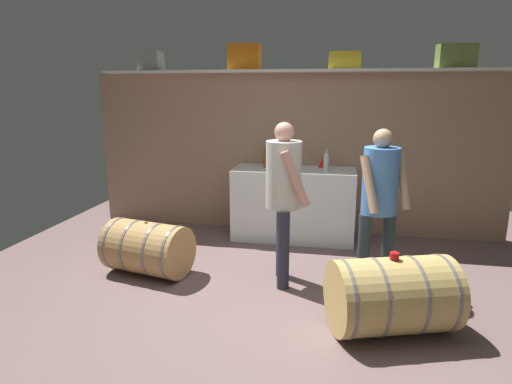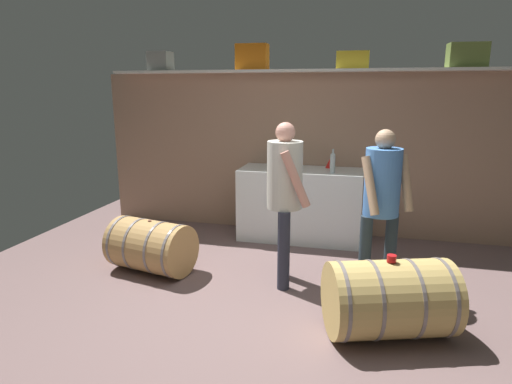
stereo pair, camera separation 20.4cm
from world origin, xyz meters
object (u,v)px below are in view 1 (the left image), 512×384
(tasting_cup, at_px, (395,256))
(visitor_tasting, at_px, (380,193))
(wine_bottle_clear, at_px, (326,162))
(toolcase_olive, at_px, (456,56))
(red_funnel, at_px, (323,163))
(toolcase_yellow, at_px, (345,60))
(wine_barrel_far, at_px, (148,248))
(wine_barrel_near, at_px, (392,295))
(toolcase_orange, at_px, (244,57))
(work_cabinet, at_px, (294,204))
(wine_bottle_amber, at_px, (266,157))
(winemaker_pouring, at_px, (284,187))
(toolcase_grey, at_px, (151,61))
(wine_glass, at_px, (275,158))

(tasting_cup, xyz_separation_m, visitor_tasting, (-0.07, 0.80, 0.31))
(wine_bottle_clear, height_order, visitor_tasting, visitor_tasting)
(toolcase_olive, relative_size, red_funnel, 3.49)
(toolcase_yellow, height_order, red_funnel, toolcase_yellow)
(toolcase_yellow, distance_m, wine_barrel_far, 3.22)
(wine_barrel_near, height_order, visitor_tasting, visitor_tasting)
(red_funnel, bearing_deg, toolcase_orange, 177.79)
(work_cabinet, height_order, wine_barrel_far, work_cabinet)
(wine_barrel_far, bearing_deg, wine_bottle_amber, 67.98)
(toolcase_orange, xyz_separation_m, visitor_tasting, (1.64, -1.54, -1.35))
(wine_bottle_amber, bearing_deg, winemaker_pouring, -73.41)
(wine_barrel_near, relative_size, visitor_tasting, 0.70)
(work_cabinet, relative_size, winemaker_pouring, 0.96)
(toolcase_olive, bearing_deg, wine_barrel_far, -156.21)
(toolcase_grey, distance_m, wine_barrel_near, 4.27)
(toolcase_yellow, distance_m, wine_glass, 1.50)
(wine_barrel_near, bearing_deg, toolcase_yellow, 82.31)
(wine_bottle_amber, xyz_separation_m, wine_glass, (0.08, 0.19, -0.04))
(tasting_cup, bearing_deg, wine_glass, 119.05)
(toolcase_yellow, bearing_deg, red_funnel, -170.65)
(toolcase_grey, height_order, wine_glass, toolcase_grey)
(work_cabinet, distance_m, wine_bottle_clear, 0.73)
(wine_bottle_amber, xyz_separation_m, wine_barrel_far, (-1.01, -1.46, -0.77))
(toolcase_grey, relative_size, wine_barrel_far, 0.30)
(red_funnel, bearing_deg, wine_bottle_clear, -80.61)
(work_cabinet, distance_m, wine_barrel_near, 2.35)
(wine_glass, distance_m, tasting_cup, 2.71)
(wine_glass, bearing_deg, winemaker_pouring, -78.14)
(toolcase_grey, distance_m, work_cabinet, 2.68)
(wine_bottle_amber, bearing_deg, toolcase_olive, 4.90)
(winemaker_pouring, bearing_deg, red_funnel, 158.76)
(wine_glass, bearing_deg, visitor_tasting, -51.29)
(wine_bottle_amber, height_order, visitor_tasting, visitor_tasting)
(toolcase_grey, relative_size, wine_bottle_amber, 0.93)
(toolcase_yellow, bearing_deg, toolcase_grey, 179.15)
(winemaker_pouring, bearing_deg, work_cabinet, 171.49)
(work_cabinet, relative_size, visitor_tasting, 0.99)
(toolcase_grey, distance_m, red_funnel, 2.65)
(wine_bottle_clear, xyz_separation_m, wine_barrel_near, (0.62, -1.95, -0.74))
(winemaker_pouring, bearing_deg, toolcase_yellow, 151.54)
(wine_bottle_clear, relative_size, visitor_tasting, 0.19)
(toolcase_orange, bearing_deg, winemaker_pouring, -64.93)
(wine_bottle_clear, bearing_deg, work_cabinet, 157.27)
(toolcase_olive, xyz_separation_m, wine_barrel_near, (-0.82, -2.34, -1.97))
(toolcase_orange, relative_size, red_funnel, 3.37)
(work_cabinet, relative_size, wine_barrel_far, 1.62)
(wine_bottle_clear, height_order, tasting_cup, wine_bottle_clear)
(wine_bottle_clear, bearing_deg, wine_barrel_near, -72.45)
(tasting_cup, bearing_deg, wine_bottle_clear, 107.42)
(toolcase_yellow, bearing_deg, work_cabinet, -158.97)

